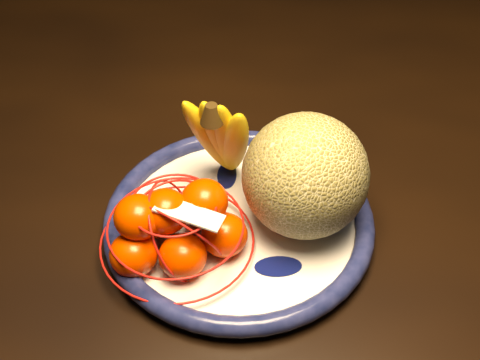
# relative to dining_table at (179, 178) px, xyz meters

# --- Properties ---
(dining_table) EXTENTS (1.55, 1.02, 0.74)m
(dining_table) POSITION_rel_dining_table_xyz_m (0.00, 0.00, 0.00)
(dining_table) COLOR black
(dining_table) RESTS_ON ground
(fruit_bowl) EXTENTS (0.32, 0.32, 0.03)m
(fruit_bowl) POSITION_rel_dining_table_xyz_m (0.11, -0.16, 0.09)
(fruit_bowl) COLOR white
(fruit_bowl) RESTS_ON dining_table
(cantaloupe) EXTENTS (0.14, 0.14, 0.14)m
(cantaloupe) POSITION_rel_dining_table_xyz_m (0.19, -0.14, 0.16)
(cantaloupe) COLOR olive
(cantaloupe) RESTS_ON fruit_bowl
(banana_bunch) EXTENTS (0.10, 0.10, 0.15)m
(banana_bunch) POSITION_rel_dining_table_xyz_m (0.09, -0.09, 0.17)
(banana_bunch) COLOR gold
(banana_bunch) RESTS_ON fruit_bowl
(mandarin_bag) EXTENTS (0.22, 0.22, 0.11)m
(mandarin_bag) POSITION_rel_dining_table_xyz_m (0.05, -0.21, 0.13)
(mandarin_bag) COLOR #FF4400
(mandarin_bag) RESTS_ON fruit_bowl
(price_tag) EXTENTS (0.08, 0.04, 0.01)m
(price_tag) POSITION_rel_dining_table_xyz_m (0.07, -0.22, 0.17)
(price_tag) COLOR white
(price_tag) RESTS_ON mandarin_bag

